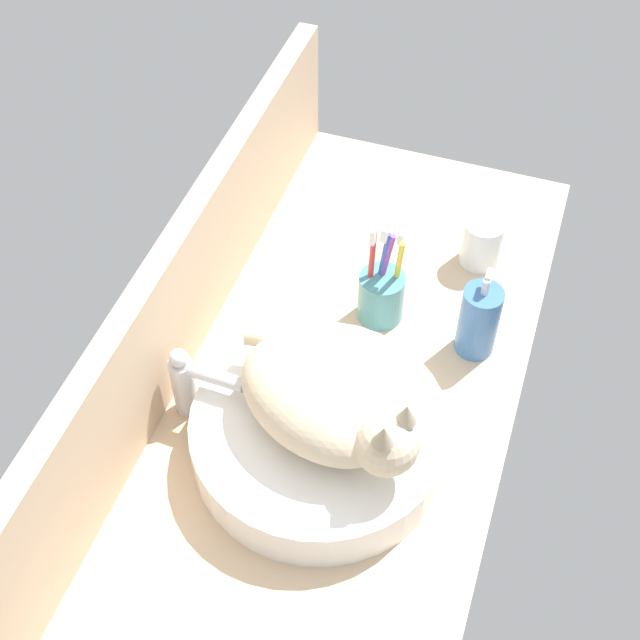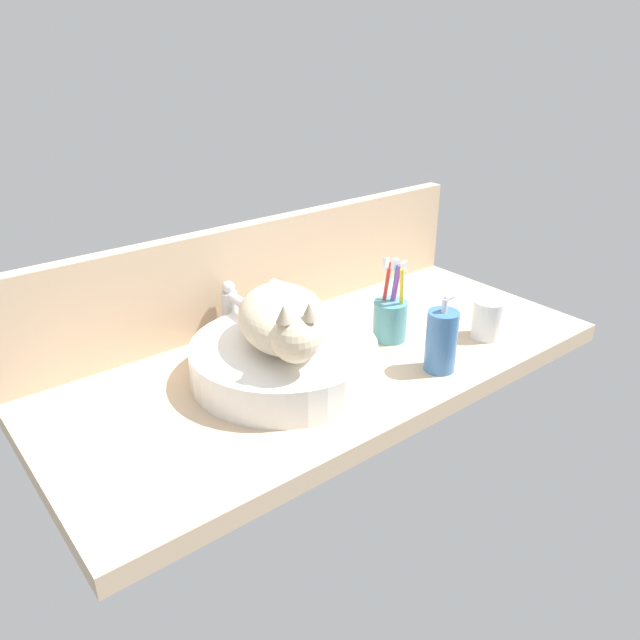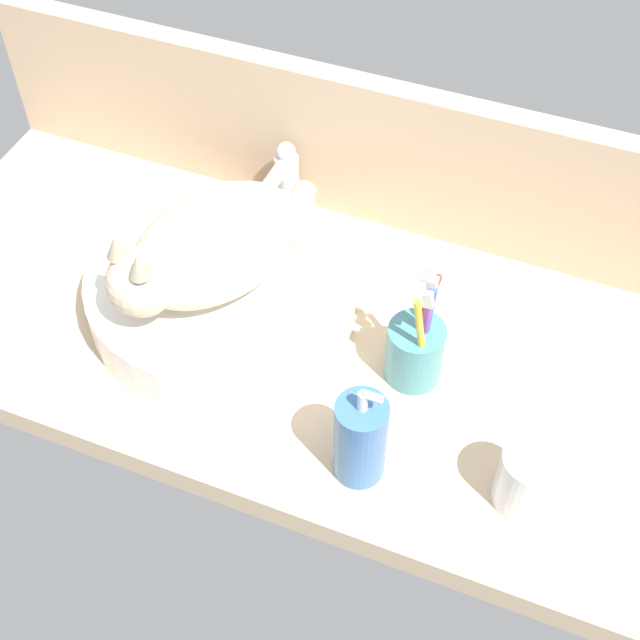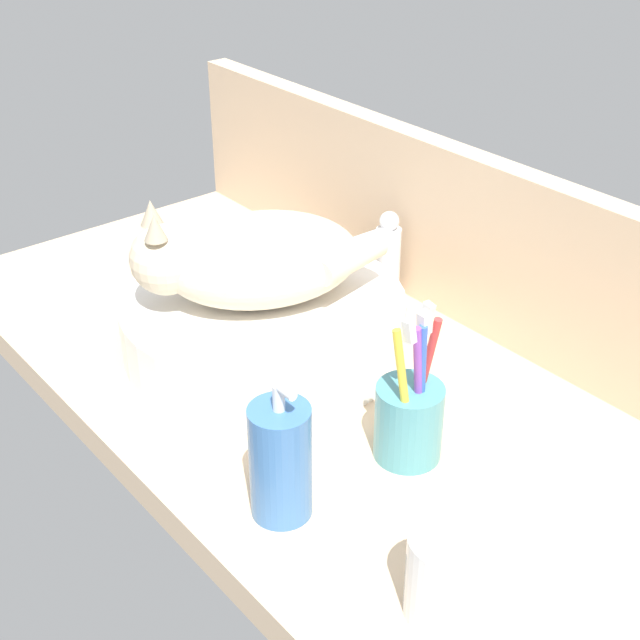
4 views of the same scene
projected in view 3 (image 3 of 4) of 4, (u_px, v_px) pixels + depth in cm
name	position (u px, v px, depth cm)	size (l,w,h in cm)	color
ground_plane	(301.00, 336.00, 125.08)	(119.26, 54.13, 4.00)	#D1B28E
backsplash_panel	(366.00, 151.00, 129.55)	(119.26, 3.60, 23.75)	#CCAD8C
sink_basin	(223.00, 291.00, 122.82)	(36.93, 36.93, 7.47)	white
cat	(209.00, 248.00, 114.91)	(25.82, 30.11, 14.00)	beige
faucet	(284.00, 182.00, 132.03)	(3.60, 11.83, 13.60)	silver
soap_dispenser	(360.00, 439.00, 104.13)	(6.31, 6.31, 16.11)	#3F72B2
toothbrush_cup	(416.00, 349.00, 114.48)	(7.50, 7.50, 18.70)	teal
water_glass	(526.00, 481.00, 103.58)	(6.99, 6.99, 8.78)	white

